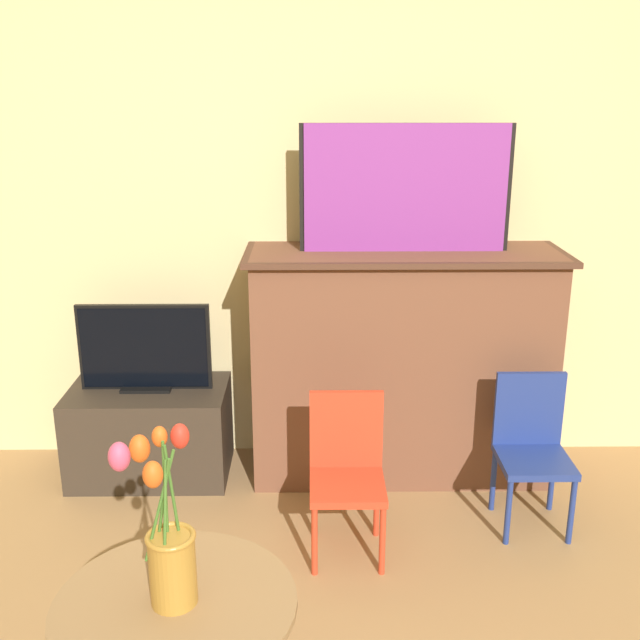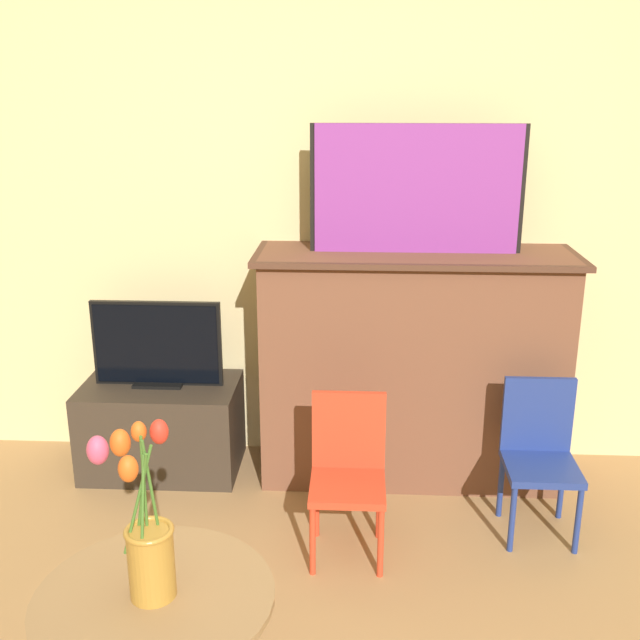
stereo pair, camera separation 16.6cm
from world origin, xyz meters
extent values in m
cube|color=beige|center=(0.00, 2.13, 1.35)|extent=(8.00, 0.06, 2.70)
cube|color=brown|center=(0.35, 1.88, 0.54)|extent=(1.35, 0.43, 1.07)
cube|color=#503123|center=(0.35, 1.87, 1.06)|extent=(1.41, 0.47, 0.02)
cube|color=black|center=(0.35, 1.89, 1.35)|extent=(0.91, 0.02, 0.55)
cube|color=purple|center=(0.35, 1.88, 1.35)|extent=(0.87, 0.02, 0.55)
cube|color=#382D23|center=(-0.82, 1.86, 0.22)|extent=(0.73, 0.44, 0.43)
cube|color=black|center=(-0.82, 1.86, 0.44)|extent=(0.23, 0.12, 0.02)
cube|color=black|center=(-0.82, 1.87, 0.63)|extent=(0.60, 0.02, 0.40)
cube|color=black|center=(-0.82, 1.86, 0.63)|extent=(0.57, 0.02, 0.37)
cylinder|color=red|center=(-0.05, 1.07, 0.14)|extent=(0.02, 0.02, 0.29)
cylinder|color=red|center=(0.20, 1.07, 0.14)|extent=(0.02, 0.02, 0.29)
cylinder|color=red|center=(-0.05, 1.33, 0.14)|extent=(0.02, 0.02, 0.29)
cylinder|color=red|center=(0.20, 1.33, 0.14)|extent=(0.02, 0.02, 0.29)
cube|color=red|center=(0.07, 1.20, 0.30)|extent=(0.29, 0.29, 0.03)
cube|color=red|center=(0.07, 1.33, 0.48)|extent=(0.29, 0.02, 0.32)
cylinder|color=navy|center=(0.72, 1.26, 0.14)|extent=(0.02, 0.02, 0.29)
cylinder|color=navy|center=(0.98, 1.26, 0.14)|extent=(0.02, 0.02, 0.29)
cylinder|color=navy|center=(0.72, 1.52, 0.14)|extent=(0.02, 0.02, 0.29)
cylinder|color=navy|center=(0.98, 1.52, 0.14)|extent=(0.02, 0.02, 0.29)
cube|color=navy|center=(0.85, 1.39, 0.30)|extent=(0.29, 0.29, 0.03)
cube|color=navy|center=(0.85, 1.52, 0.48)|extent=(0.29, 0.02, 0.32)
cylinder|color=#99754C|center=(-0.41, 0.27, 0.50)|extent=(0.63, 0.63, 0.02)
cylinder|color=#B78433|center=(-0.41, 0.27, 0.61)|extent=(0.12, 0.12, 0.19)
torus|color=#B78433|center=(-0.41, 0.27, 0.70)|extent=(0.13, 0.13, 0.01)
cylinder|color=#477A2D|center=(-0.42, 0.29, 0.80)|extent=(0.02, 0.02, 0.32)
ellipsoid|color=orange|center=(-0.43, 0.31, 0.96)|extent=(0.04, 0.04, 0.05)
cylinder|color=#477A2D|center=(-0.44, 0.27, 0.79)|extent=(0.09, 0.02, 0.30)
ellipsoid|color=#E0517A|center=(-0.52, 0.25, 0.93)|extent=(0.05, 0.05, 0.07)
cylinder|color=#477A2D|center=(-0.43, 0.28, 0.78)|extent=(0.06, 0.05, 0.29)
ellipsoid|color=orange|center=(-0.49, 0.32, 0.92)|extent=(0.05, 0.05, 0.07)
cylinder|color=#477A2D|center=(-0.42, 0.25, 0.78)|extent=(0.02, 0.05, 0.28)
ellipsoid|color=orange|center=(-0.43, 0.20, 0.91)|extent=(0.05, 0.05, 0.07)
cylinder|color=#477A2D|center=(-0.40, 0.29, 0.79)|extent=(0.03, 0.04, 0.32)
ellipsoid|color=red|center=(-0.39, 0.32, 0.95)|extent=(0.05, 0.05, 0.07)
camera|label=1|loc=(-0.06, -1.34, 1.78)|focal=42.00mm
camera|label=2|loc=(0.10, -1.34, 1.78)|focal=42.00mm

